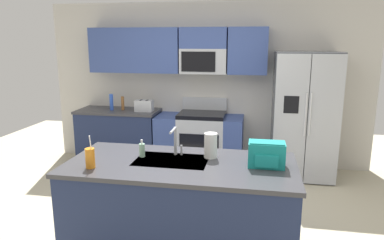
% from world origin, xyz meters
% --- Properties ---
extents(ground_plane, '(9.00, 9.00, 0.00)m').
position_xyz_m(ground_plane, '(0.00, 0.00, 0.00)').
color(ground_plane, beige).
rests_on(ground_plane, ground).
extents(kitchen_wall_unit, '(5.20, 0.43, 2.60)m').
position_xyz_m(kitchen_wall_unit, '(-0.14, 2.08, 1.47)').
color(kitchen_wall_unit, beige).
rests_on(kitchen_wall_unit, ground).
extents(back_counter, '(1.32, 0.63, 0.90)m').
position_xyz_m(back_counter, '(-1.40, 1.80, 0.45)').
color(back_counter, '#1E2A4D').
rests_on(back_counter, ground).
extents(range_oven, '(1.36, 0.61, 1.10)m').
position_xyz_m(range_oven, '(-0.05, 1.80, 0.44)').
color(range_oven, '#B7BABF').
rests_on(range_oven, ground).
extents(refrigerator, '(0.90, 0.76, 1.85)m').
position_xyz_m(refrigerator, '(1.51, 1.73, 0.93)').
color(refrigerator, '#4C4F54').
rests_on(refrigerator, ground).
extents(island_counter, '(2.11, 0.99, 0.90)m').
position_xyz_m(island_counter, '(0.14, -0.53, 0.45)').
color(island_counter, '#1E2A4D').
rests_on(island_counter, ground).
extents(toaster, '(0.28, 0.16, 0.18)m').
position_xyz_m(toaster, '(-0.94, 1.75, 0.99)').
color(toaster, '#B7BABF').
rests_on(toaster, back_counter).
extents(pepper_mill, '(0.05, 0.05, 0.22)m').
position_xyz_m(pepper_mill, '(-1.32, 1.80, 1.01)').
color(pepper_mill, brown).
rests_on(pepper_mill, back_counter).
extents(bottle_blue, '(0.06, 0.06, 0.26)m').
position_xyz_m(bottle_blue, '(-1.49, 1.75, 1.03)').
color(bottle_blue, blue).
rests_on(bottle_blue, back_counter).
extents(sink_faucet, '(0.08, 0.21, 0.28)m').
position_xyz_m(sink_faucet, '(0.05, -0.34, 1.07)').
color(sink_faucet, '#B7BABF').
rests_on(sink_faucet, island_counter).
extents(drink_cup_orange, '(0.08, 0.08, 0.30)m').
position_xyz_m(drink_cup_orange, '(-0.61, -0.81, 0.99)').
color(drink_cup_orange, orange).
rests_on(drink_cup_orange, island_counter).
extents(soap_dispenser, '(0.06, 0.06, 0.17)m').
position_xyz_m(soap_dispenser, '(-0.26, -0.43, 0.97)').
color(soap_dispenser, '#A5D8B2').
rests_on(soap_dispenser, island_counter).
extents(paper_towel_roll, '(0.12, 0.12, 0.24)m').
position_xyz_m(paper_towel_roll, '(0.40, -0.34, 1.02)').
color(paper_towel_roll, white).
rests_on(paper_towel_roll, island_counter).
extents(backpack, '(0.32, 0.22, 0.23)m').
position_xyz_m(backpack, '(0.92, -0.49, 1.02)').
color(backpack, teal).
rests_on(backpack, island_counter).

